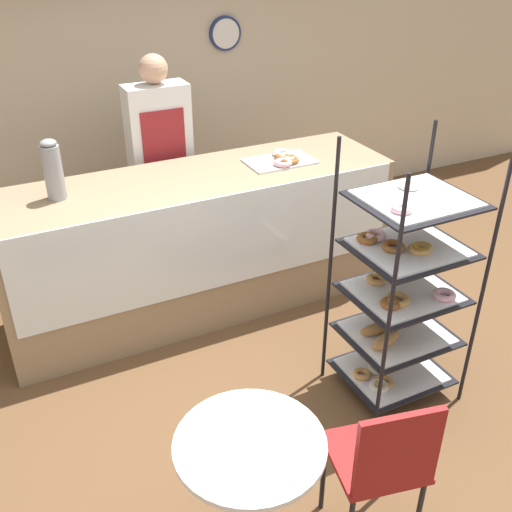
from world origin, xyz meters
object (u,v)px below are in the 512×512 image
(cafe_chair, at_px, (384,460))
(coffee_carafe, at_px, (53,170))
(cafe_table, at_px, (250,474))
(donut_tray_counter, at_px, (283,159))
(person_worker, at_px, (161,161))
(pastry_rack, at_px, (400,293))

(cafe_chair, bearing_deg, coffee_carafe, -57.27)
(cafe_table, bearing_deg, cafe_chair, -20.45)
(coffee_carafe, bearing_deg, donut_tray_counter, -2.60)
(person_worker, bearing_deg, coffee_carafe, -147.20)
(pastry_rack, xyz_separation_m, donut_tray_counter, (-0.03, 1.34, 0.35))
(pastry_rack, xyz_separation_m, coffee_carafe, (-1.57, 1.41, 0.51))
(cafe_chair, relative_size, coffee_carafe, 2.37)
(cafe_table, height_order, coffee_carafe, coffee_carafe)
(coffee_carafe, bearing_deg, cafe_table, -81.03)
(person_worker, bearing_deg, donut_tray_counter, -40.94)
(coffee_carafe, distance_m, donut_tray_counter, 1.55)
(pastry_rack, distance_m, donut_tray_counter, 1.39)
(donut_tray_counter, bearing_deg, cafe_chair, -107.66)
(pastry_rack, xyz_separation_m, cafe_chair, (-0.72, -0.83, -0.14))
(person_worker, height_order, cafe_chair, person_worker)
(coffee_carafe, height_order, donut_tray_counter, coffee_carafe)
(person_worker, height_order, coffee_carafe, person_worker)
(cafe_chair, distance_m, coffee_carafe, 2.48)
(person_worker, relative_size, coffee_carafe, 4.54)
(coffee_carafe, bearing_deg, cafe_chair, -69.18)
(cafe_table, xyz_separation_m, cafe_chair, (0.53, -0.20, 0.02))
(cafe_table, distance_m, donut_tray_counter, 2.37)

